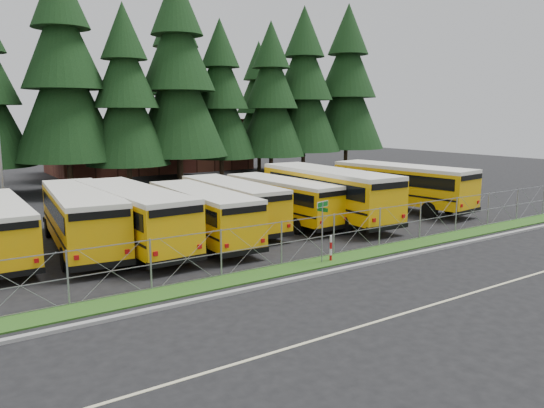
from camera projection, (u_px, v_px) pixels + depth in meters
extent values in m
plane|color=black|center=(336.00, 248.00, 26.40)|extent=(120.00, 120.00, 0.00)
cube|color=gray|center=(381.00, 261.00, 23.86)|extent=(50.00, 0.25, 0.12)
cube|color=#1E4814|center=(359.00, 255.00, 25.01)|extent=(50.00, 1.40, 0.06)
cube|color=beige|center=(475.00, 292.00, 19.86)|extent=(50.00, 0.12, 0.01)
cube|color=brown|center=(151.00, 145.00, 61.92)|extent=(22.00, 10.00, 6.00)
cylinder|color=#94969C|center=(322.00, 233.00, 23.46)|extent=(0.06, 0.06, 2.80)
cube|color=#0D5E18|center=(323.00, 204.00, 23.25)|extent=(0.77, 0.26, 0.22)
cube|color=white|center=(323.00, 204.00, 23.25)|extent=(0.81, 0.27, 0.26)
cube|color=#0D5E18|center=(323.00, 210.00, 23.29)|extent=(0.19, 0.53, 0.18)
cylinder|color=#B20C0C|center=(331.00, 249.00, 23.88)|extent=(0.11, 0.11, 1.20)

